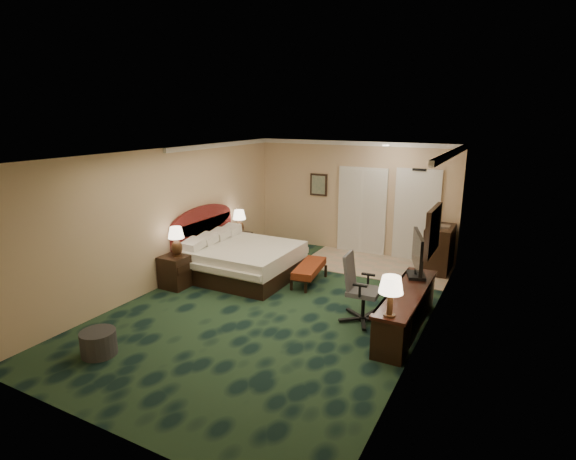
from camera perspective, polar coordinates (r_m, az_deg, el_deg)
The scene contains 25 objects.
floor at distance 8.17m, azimuth -1.19°, elevation -9.51°, with size 5.00×7.50×0.00m, color black.
ceiling at distance 7.48m, azimuth -1.30°, elevation 9.71°, with size 5.00×7.50×0.00m, color white.
wall_back at distance 11.06m, azimuth 8.25°, elevation 4.12°, with size 5.00×0.00×2.70m, color #D6B589.
wall_front at distance 4.98m, azimuth -23.07°, elevation -10.22°, with size 5.00×0.00×2.70m, color #D6B589.
wall_left at distance 9.16m, azimuth -15.05°, elevation 1.57°, with size 0.00×7.50×2.70m, color #D6B589.
wall_right at distance 6.90m, azimuth 17.24°, elevation -2.82°, with size 0.00×7.50×2.70m, color #D6B589.
crown_molding at distance 7.49m, azimuth -1.30°, elevation 9.33°, with size 5.00×7.50×0.10m, color white, non-canonical shape.
tile_patch at distance 10.35m, azimuth 11.08°, elevation -4.44°, with size 3.20×1.70×0.01m, color #B8A68E.
headboard at distance 10.01m, azimuth -10.70°, elevation -0.92°, with size 0.12×2.00×1.40m, color #4F170B, non-canonical shape.
entry_door at distance 10.69m, azimuth 15.97°, elevation 1.69°, with size 1.02×0.06×2.18m, color white.
closet_doors at distance 11.01m, azimuth 9.35°, elevation 2.43°, with size 1.20×0.06×2.10m, color beige.
wall_art at distance 11.31m, azimuth 3.92°, elevation 5.76°, with size 0.45×0.06×0.55m, color #506D5B.
wall_mirror at distance 7.43m, azimuth 17.95°, elevation -0.05°, with size 0.05×0.95×0.75m, color white.
bed at distance 9.49m, azimuth -5.58°, elevation -3.95°, with size 2.07×1.92×0.66m, color white.
nightstand_near at distance 9.17m, azimuth -13.93°, elevation -5.06°, with size 0.51×0.59×0.64m, color black.
nightstand_far at distance 10.93m, azimuth -6.08°, elevation -1.77°, with size 0.43×0.49×0.53m, color black.
lamp_near at distance 8.96m, azimuth -13.98°, elevation -1.43°, with size 0.31×0.31×0.58m, color black, non-canonical shape.
lamp_far at distance 10.73m, azimuth -6.20°, elevation 1.00°, with size 0.31×0.31×0.58m, color black, non-canonical shape.
bed_bench at distance 9.10m, azimuth 2.72°, elevation -5.59°, with size 0.41×1.17×0.40m, color maroon.
ottoman at distance 7.11m, azimuth -22.92°, elevation -13.06°, with size 0.50×0.50×0.35m, color #29292C.
desk at distance 7.41m, azimuth 14.75°, elevation -9.86°, with size 0.50×2.30×0.66m, color black.
tv at distance 7.80m, azimuth 16.12°, elevation -3.13°, with size 0.08×0.97×0.75m, color black.
desk_lamp at distance 6.26m, azimuth 12.88°, elevation -8.20°, with size 0.33×0.33×0.58m, color black, non-canonical shape.
desk_chair at distance 7.47m, azimuth 9.62°, elevation -7.36°, with size 0.66×0.62×1.14m, color #42424D, non-canonical shape.
minibar at distance 10.22m, azimuth 18.62°, elevation -2.30°, with size 0.53×0.95×1.00m, color black.
Camera 1 is at (3.63, -6.51, 3.34)m, focal length 28.00 mm.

